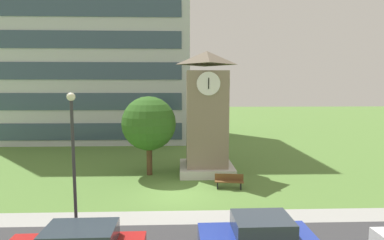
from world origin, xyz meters
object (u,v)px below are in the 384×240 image
(street_lamp, at_px, (73,147))
(tree_near_tower, at_px, (149,124))
(clock_tower, at_px, (207,120))
(parked_car_blue, at_px, (258,239))
(park_bench, at_px, (229,181))

(street_lamp, distance_m, tree_near_tower, 8.98)
(street_lamp, bearing_deg, clock_tower, 54.38)
(clock_tower, bearing_deg, street_lamp, -125.62)
(clock_tower, height_order, parked_car_blue, clock_tower)
(street_lamp, height_order, parked_car_blue, street_lamp)
(parked_car_blue, bearing_deg, clock_tower, 94.37)
(park_bench, relative_size, tree_near_tower, 0.32)
(clock_tower, bearing_deg, tree_near_tower, -173.86)
(tree_near_tower, bearing_deg, parked_car_blue, -65.98)
(park_bench, xyz_separation_m, tree_near_tower, (-5.30, 3.20, 3.28))
(clock_tower, xyz_separation_m, street_lamp, (-6.53, -9.11, -0.15))
(clock_tower, bearing_deg, parked_car_blue, -85.63)
(clock_tower, bearing_deg, park_bench, -72.67)
(parked_car_blue, bearing_deg, street_lamp, 159.95)
(tree_near_tower, bearing_deg, clock_tower, 6.14)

